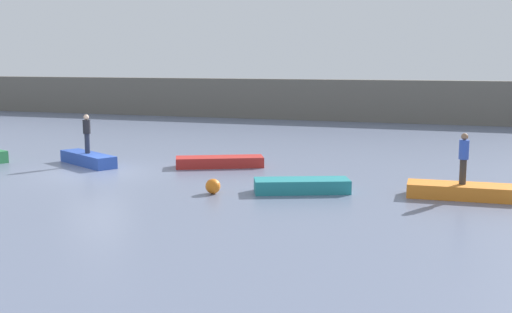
% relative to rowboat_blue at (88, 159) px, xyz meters
% --- Properties ---
extents(ground_plane, '(120.00, 120.00, 0.00)m').
position_rel_rowboat_blue_xyz_m(ground_plane, '(1.51, -1.68, -0.26)').
color(ground_plane, slate).
extents(embankment_wall, '(80.00, 1.20, 3.12)m').
position_rel_rowboat_blue_xyz_m(embankment_wall, '(1.51, 23.80, 1.30)').
color(embankment_wall, '#666056').
rests_on(embankment_wall, ground_plane).
extents(rowboat_blue, '(3.50, 2.47, 0.52)m').
position_rel_rowboat_blue_xyz_m(rowboat_blue, '(0.00, 0.00, 0.00)').
color(rowboat_blue, '#2B4CAD').
rests_on(rowboat_blue, ground_plane).
extents(rowboat_red, '(3.81, 2.57, 0.44)m').
position_rel_rowboat_blue_xyz_m(rowboat_red, '(5.63, 1.37, -0.04)').
color(rowboat_red, red).
rests_on(rowboat_red, ground_plane).
extents(rowboat_teal, '(3.41, 2.22, 0.47)m').
position_rel_rowboat_blue_xyz_m(rowboat_teal, '(10.28, -2.56, -0.02)').
color(rowboat_teal, teal).
rests_on(rowboat_teal, ground_plane).
extents(rowboat_orange, '(3.56, 1.34, 0.46)m').
position_rel_rowboat_blue_xyz_m(rowboat_orange, '(15.51, -1.72, -0.03)').
color(rowboat_orange, orange).
rests_on(rowboat_orange, ground_plane).
extents(person_dark_shirt, '(0.32, 0.32, 1.69)m').
position_rel_rowboat_blue_xyz_m(person_dark_shirt, '(0.00, -0.00, 1.20)').
color(person_dark_shirt, '#232838').
rests_on(person_dark_shirt, rowboat_blue).
extents(person_blue_shirt, '(0.32, 0.32, 1.69)m').
position_rel_rowboat_blue_xyz_m(person_blue_shirt, '(15.51, -1.72, 1.14)').
color(person_blue_shirt, '#38332D').
rests_on(person_blue_shirt, rowboat_orange).
extents(mooring_buoy, '(0.52, 0.52, 0.52)m').
position_rel_rowboat_blue_xyz_m(mooring_buoy, '(7.47, -3.75, -0.00)').
color(mooring_buoy, orange).
rests_on(mooring_buoy, ground_plane).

